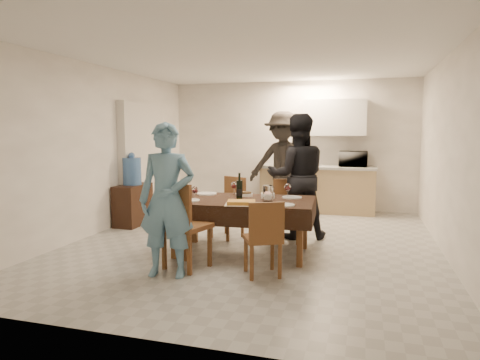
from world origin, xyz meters
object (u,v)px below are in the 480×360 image
Objects in this scene: console at (133,205)px; person_kitchen at (283,163)px; water_jug at (132,171)px; microwave at (353,159)px; dining_table at (242,202)px; person_near at (167,200)px; water_pitcher at (268,193)px; wine_bottle at (239,186)px; person_far at (297,176)px; savoury_tart at (241,203)px.

person_kitchen reaches higher than console.
microwave is (3.55, 2.10, 0.14)m from water_jug.
person_kitchen reaches higher than dining_table.
microwave is at bearing 57.57° from person_near.
water_pitcher reaches higher than dining_table.
console is at bearing 149.63° from dining_table.
water_jug reaches higher than wine_bottle.
microwave is 2.32m from person_far.
person_far is at bearing 53.25° from person_near.
wine_bottle is (-0.05, 0.05, 0.20)m from dining_table.
microwave is (1.35, 3.19, 0.17)m from wine_bottle.
person_far reaches higher than water_pitcher.
water_pitcher is at bearing -83.13° from person_kitchen.
savoury_tart reaches higher than dining_table.
microwave reaches higher than water_jug.
microwave is 0.29× the size of person_far.
wine_bottle is 0.48m from savoury_tart.
water_jug reaches higher than savoury_tart.
person_near is at bearing 45.67° from person_far.
person_near reaches higher than wine_bottle.
dining_table is 2.55m from console.
person_kitchen is at bearing 19.23° from microwave.
wine_bottle is 0.64× the size of microwave.
person_far reaches higher than console.
person_near is 2.37m from person_far.
water_jug is at bearing -18.49° from person_far.
console is 4.19m from microwave.
person_far reaches higher than savoury_tart.
water_pitcher is 0.52× the size of savoury_tart.
wine_bottle is at bearing 67.07° from microwave.
water_jug is at bearing 155.49° from water_pitcher.
wine_bottle is 1.17m from person_far.
savoury_tart is at bearing -32.80° from console.
person_far is (0.20, 1.10, 0.11)m from water_pitcher.
console is 2.83m from savoury_tart.
savoury_tart is (-0.25, -0.33, -0.08)m from water_pitcher.
wine_bottle is 0.88× the size of savoury_tart.
wine_bottle is 1.21m from person_near.
person_far is 1.82m from person_kitchen.
dining_table is 3.55× the size of microwave.
water_jug is at bearing 0.00° from console.
microwave reaches higher than console.
person_far is (0.55, 1.05, 0.24)m from dining_table.
wine_bottle is at bearing 131.40° from dining_table.
microwave reaches higher than water_pitcher.
person_far is (-0.75, -2.19, -0.14)m from microwave.
person_kitchen is at bearing 91.66° from savoury_tart.
savoury_tart is 1.51m from person_far.
microwave is at bearing 30.56° from console.
savoury_tart is at bearing 36.76° from person_near.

